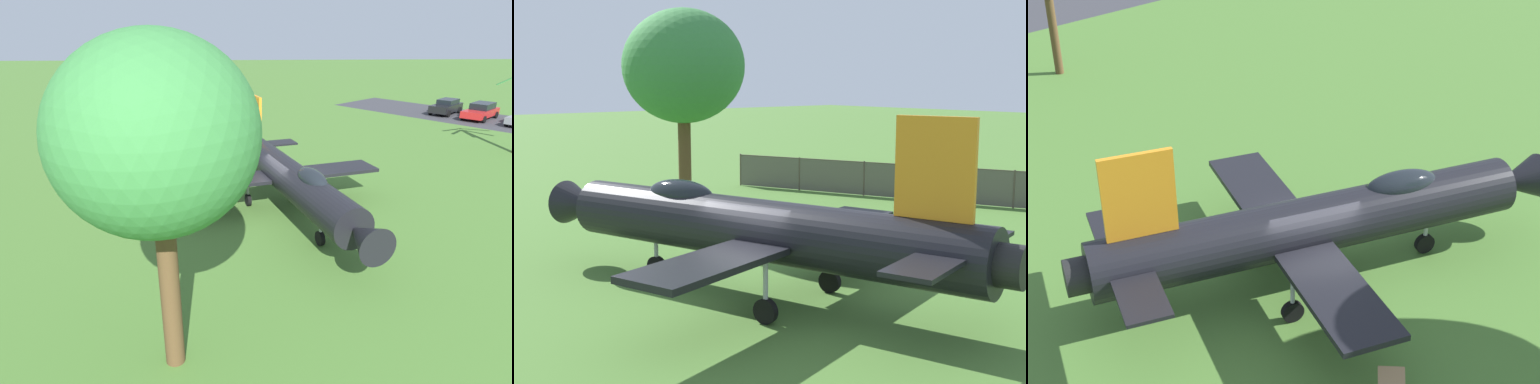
{
  "view_description": "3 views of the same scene",
  "coord_description": "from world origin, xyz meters",
  "views": [
    {
      "loc": [
        18.89,
        -2.33,
        8.28
      ],
      "look_at": [
        3.89,
        -1.61,
        2.5
      ],
      "focal_mm": 30.26,
      "sensor_mm": 36.0,
      "label": 1
    },
    {
      "loc": [
        -13.89,
        11.12,
        5.61
      ],
      "look_at": [
        0.04,
        -0.36,
        2.75
      ],
      "focal_mm": 50.06,
      "sensor_mm": 36.0,
      "label": 2
    },
    {
      "loc": [
        -2.71,
        -17.77,
        13.08
      ],
      "look_at": [
        -0.74,
        0.52,
        2.58
      ],
      "focal_mm": 54.86,
      "sensor_mm": 36.0,
      "label": 3
    }
  ],
  "objects": [
    {
      "name": "info_plaque",
      "position": [
        1.04,
        -5.16,
        0.85
      ],
      "size": [
        0.66,
        0.49,
        1.14
      ],
      "color": "#333333",
      "rests_on": "ground_plane"
    },
    {
      "name": "display_jet",
      "position": [
        0.36,
        0.1,
        1.85
      ],
      "size": [
        13.86,
        9.85,
        4.84
      ],
      "rotation": [
        0.0,
        0.0,
        0.28
      ],
      "color": "black",
      "rests_on": "ground_plane"
    },
    {
      "name": "ground_plane",
      "position": [
        0.0,
        0.0,
        0.0
      ],
      "size": [
        200.0,
        200.0,
        0.0
      ],
      "primitive_type": "plane",
      "color": "#47722D"
    },
    {
      "name": "palm_tree",
      "position": [
        -9.35,
        17.18,
        3.12
      ],
      "size": [
        3.56,
        4.08,
        5.76
      ],
      "color": "brown",
      "rests_on": "ground_plane"
    }
  ]
}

